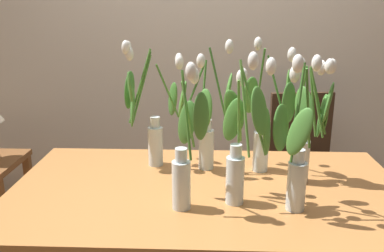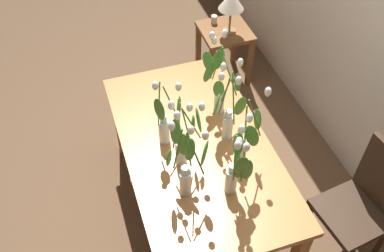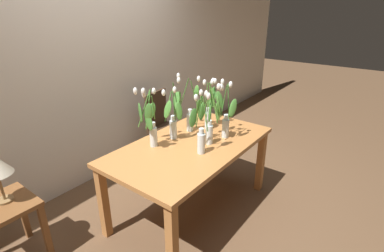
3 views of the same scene
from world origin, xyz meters
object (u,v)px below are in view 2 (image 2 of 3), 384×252
at_px(tulip_vase_2, 184,139).
at_px(tulip_vase_5, 186,168).
at_px(tulip_vase_6, 236,169).
at_px(tulip_vase_4, 166,122).
at_px(pillar_candle, 214,19).
at_px(tulip_vase_0, 245,145).
at_px(table_lamp, 231,2).
at_px(dining_table, 196,154).
at_px(tulip_vase_3, 227,113).
at_px(tulip_vase_1, 219,82).
at_px(side_table, 225,40).
at_px(dining_chair, 365,202).

distance_m(tulip_vase_2, tulip_vase_5, 0.20).
bearing_deg(tulip_vase_6, tulip_vase_5, -111.33).
height_order(tulip_vase_2, tulip_vase_4, tulip_vase_2).
relative_size(tulip_vase_6, pillar_candle, 6.92).
distance_m(tulip_vase_0, tulip_vase_5, 0.38).
xyz_separation_m(tulip_vase_4, table_lamp, (-1.25, 0.93, -0.07)).
distance_m(dining_table, tulip_vase_2, 0.36).
height_order(dining_table, tulip_vase_2, tulip_vase_2).
bearing_deg(tulip_vase_2, tulip_vase_3, 113.04).
bearing_deg(tulip_vase_4, tulip_vase_6, 27.46).
xyz_separation_m(table_lamp, pillar_candle, (-0.18, -0.08, -0.27)).
bearing_deg(tulip_vase_1, tulip_vase_3, -10.69).
distance_m(tulip_vase_5, table_lamp, 1.89).
bearing_deg(table_lamp, tulip_vase_3, -23.26).
bearing_deg(tulip_vase_3, pillar_candle, 161.99).
distance_m(dining_table, side_table, 1.58).
height_order(tulip_vase_2, table_lamp, tulip_vase_2).
bearing_deg(dining_table, tulip_vase_3, 93.39).
height_order(tulip_vase_5, side_table, tulip_vase_5).
distance_m(dining_table, tulip_vase_0, 0.43).
height_order(dining_table, table_lamp, table_lamp).
bearing_deg(tulip_vase_1, dining_chair, 37.23).
relative_size(dining_table, tulip_vase_2, 2.81).
distance_m(tulip_vase_3, side_table, 1.55).
height_order(tulip_vase_4, tulip_vase_5, tulip_vase_5).
bearing_deg(tulip_vase_6, dining_chair, 76.83).
relative_size(tulip_vase_2, tulip_vase_3, 0.99).
height_order(tulip_vase_3, side_table, tulip_vase_3).
distance_m(dining_table, pillar_candle, 1.66).
relative_size(tulip_vase_5, side_table, 1.03).
distance_m(tulip_vase_3, dining_chair, 1.03).
xyz_separation_m(tulip_vase_6, side_table, (-1.78, 0.66, -0.53)).
distance_m(tulip_vase_6, dining_chair, 0.95).
height_order(tulip_vase_1, tulip_vase_3, tulip_vase_3).
xyz_separation_m(tulip_vase_1, tulip_vase_6, (0.68, -0.16, -0.01)).
distance_m(tulip_vase_5, side_table, 1.98).
relative_size(tulip_vase_2, dining_chair, 0.61).
bearing_deg(tulip_vase_0, tulip_vase_1, 175.92).
relative_size(dining_table, pillar_candle, 21.33).
relative_size(dining_chair, table_lamp, 2.34).
bearing_deg(tulip_vase_5, table_lamp, 150.54).
xyz_separation_m(dining_table, dining_chair, (0.60, 0.91, -0.12)).
bearing_deg(tulip_vase_2, tulip_vase_6, 35.10).
distance_m(tulip_vase_5, dining_chair, 1.19).
bearing_deg(tulip_vase_3, tulip_vase_1, 169.31).
xyz_separation_m(dining_table, tulip_vase_4, (-0.08, -0.17, 0.27)).
bearing_deg(tulip_vase_1, pillar_candle, 160.54).
xyz_separation_m(tulip_vase_2, table_lamp, (-1.45, 0.88, -0.11)).
xyz_separation_m(tulip_vase_3, pillar_candle, (-1.49, 0.49, -0.36)).
distance_m(tulip_vase_4, side_table, 1.66).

